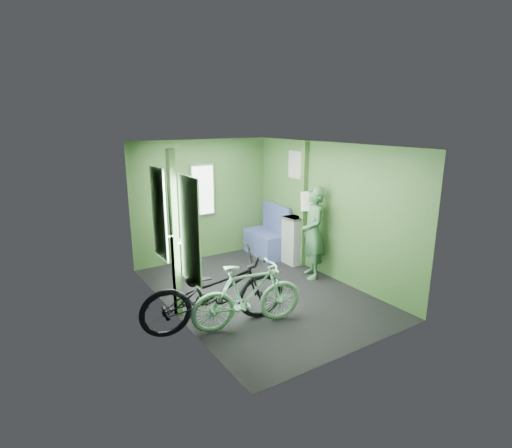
{
  "coord_description": "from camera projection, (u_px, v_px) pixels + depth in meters",
  "views": [
    {
      "loc": [
        -3.21,
        -4.88,
        2.66
      ],
      "look_at": [
        0.0,
        0.1,
        1.1
      ],
      "focal_mm": 28.0,
      "sensor_mm": 36.0,
      "label": 1
    }
  ],
  "objects": [
    {
      "name": "bench_seat",
      "position": [
        268.0,
        240.0,
        8.03
      ],
      "size": [
        0.59,
        0.99,
        1.02
      ],
      "rotation": [
        0.0,
        0.0,
        -0.05
      ],
      "color": "navy",
      "rests_on": "ground"
    },
    {
      "name": "bicycle_mint",
      "position": [
        248.0,
        327.0,
        5.27
      ],
      "size": [
        1.58,
        0.8,
        0.95
      ],
      "primitive_type": "imported",
      "rotation": [
        0.0,
        -0.1,
        1.38
      ],
      "color": "#86C7A5",
      "rests_on": "ground"
    },
    {
      "name": "waste_box",
      "position": [
        293.0,
        240.0,
        7.5
      ],
      "size": [
        0.27,
        0.37,
        0.91
      ],
      "primitive_type": "cube",
      "color": "gray",
      "rests_on": "ground"
    },
    {
      "name": "bicycle_black",
      "position": [
        216.0,
        327.0,
        5.28
      ],
      "size": [
        2.04,
        1.05,
        1.08
      ],
      "primitive_type": "imported",
      "rotation": [
        0.0,
        -0.09,
        1.42
      ],
      "color": "black",
      "rests_on": "ground"
    },
    {
      "name": "room",
      "position": [
        256.0,
        204.0,
        5.97
      ],
      "size": [
        4.0,
        4.02,
        2.31
      ],
      "color": "black",
      "rests_on": "ground"
    },
    {
      "name": "passenger",
      "position": [
        313.0,
        232.0,
        6.77
      ],
      "size": [
        0.59,
        0.71,
        1.59
      ],
      "rotation": [
        0.0,
        0.0,
        -2.0
      ],
      "color": "#315A38",
      "rests_on": "ground"
    }
  ]
}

